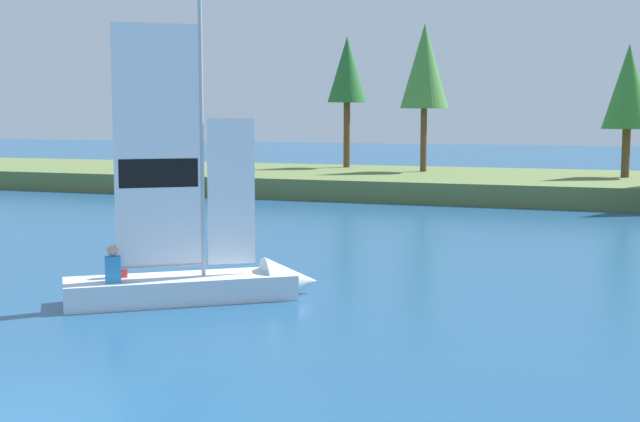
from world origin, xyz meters
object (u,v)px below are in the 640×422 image
shoreline_tree_left (347,71)px  shoreline_tree_midleft (425,67)px  shoreline_tree_centre (628,87)px  sailboat (214,275)px

shoreline_tree_left → shoreline_tree_midleft: 4.98m
shoreline_tree_left → shoreline_tree_midleft: bearing=-23.6°
shoreline_tree_centre → sailboat: size_ratio=0.95×
shoreline_tree_left → shoreline_tree_centre: 14.12m
shoreline_tree_left → sailboat: (6.62, -28.01, -5.39)m
shoreline_tree_left → sailboat: bearing=-76.7°
shoreline_tree_left → shoreline_tree_centre: (13.79, -2.86, -1.07)m
shoreline_tree_centre → sailboat: shoreline_tree_centre is taller
shoreline_tree_centre → sailboat: (-7.17, -25.15, -4.31)m
shoreline_tree_midleft → shoreline_tree_left: bearing=156.4°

